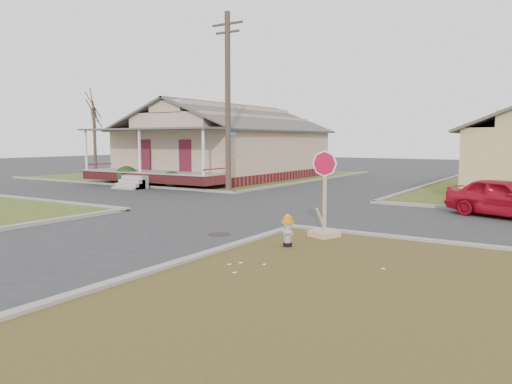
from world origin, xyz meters
The scene contains 13 objects.
ground centered at (0.00, 0.00, 0.00)m, with size 120.00×120.00×0.00m, color #2A2A2C.
verge_near_right centered at (10.00, -5.50, 0.03)m, with size 13.00×14.00×0.05m, color #434D1C.
verge_far_left centered at (-13.00, 18.00, 0.03)m, with size 19.00×19.00×0.05m, color #374B1B.
curbs centered at (0.00, 5.00, 0.00)m, with size 80.00×40.00×0.12m, color gray, non-canonical shape.
manhole centered at (2.20, -0.50, 0.01)m, with size 0.64×0.64×0.01m, color black.
corner_house centered at (-10.00, 16.68, 2.28)m, with size 10.10×15.50×5.30m.
utility_pole centered at (-4.20, 8.90, 4.66)m, with size 1.80×0.28×9.00m.
tree_far_left centered at (-18.00, 12.00, 2.50)m, with size 0.22×0.22×4.90m, color #3F2D24.
fire_hydrant centered at (4.74, -1.08, 0.50)m, with size 0.30×0.30×0.82m.
stop_sign centered at (4.99, 0.54, 0.56)m, with size 0.67×0.65×2.36m.
red_sedan centered at (8.75, 7.30, 0.69)m, with size 1.62×4.03×1.37m, color #A50B1C.
hedge_left centered at (-11.52, 8.85, 0.60)m, with size 1.44×1.18×1.10m, color black.
hedge_right centered at (-8.08, 8.93, 0.53)m, with size 1.27×1.04×0.97m, color black.
Camera 1 is at (10.61, -11.79, 2.69)m, focal length 35.00 mm.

